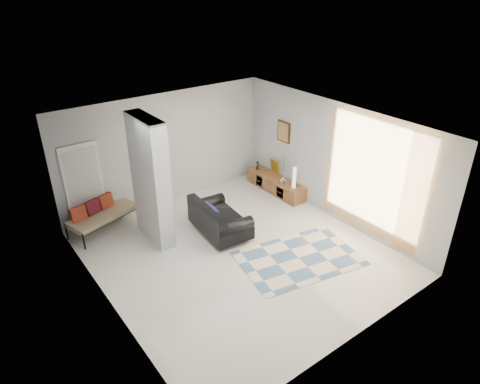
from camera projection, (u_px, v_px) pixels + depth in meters
floor at (238, 253)px, 9.06m from camera, size 6.00×6.00×0.00m
ceiling at (238, 127)px, 7.77m from camera, size 6.00×6.00×0.00m
wall_back at (166, 149)px, 10.54m from camera, size 6.00×0.00×6.00m
wall_front at (360, 271)px, 6.28m from camera, size 6.00×0.00×6.00m
wall_left at (103, 242)px, 6.95m from camera, size 0.00×6.00×6.00m
wall_right at (334, 162)px, 9.87m from camera, size 0.00×6.00×6.00m
partition_column at (151, 181)px, 8.96m from camera, size 0.35×1.20×2.80m
hallway_door at (84, 187)px, 9.57m from camera, size 0.85×0.06×2.04m
curtain at (372, 178)px, 8.99m from camera, size 0.00×2.55×2.55m
wall_art at (284, 132)px, 10.95m from camera, size 0.04×0.45×0.55m
media_console at (276, 184)px, 11.51m from camera, size 0.45×1.93×0.80m
loveseat at (218, 220)px, 9.58m from camera, size 1.02×1.60×0.76m
daybed at (101, 214)px, 9.70m from camera, size 1.69×1.08×0.77m
area_rug at (299, 258)px, 8.90m from camera, size 2.71×2.08×0.01m
cylinder_lamp at (294, 178)px, 10.78m from camera, size 0.10×0.10×0.55m
bronze_figurine at (257, 165)px, 11.86m from camera, size 0.12×0.12×0.24m
vase at (283, 180)px, 11.12m from camera, size 0.19×0.19×0.17m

